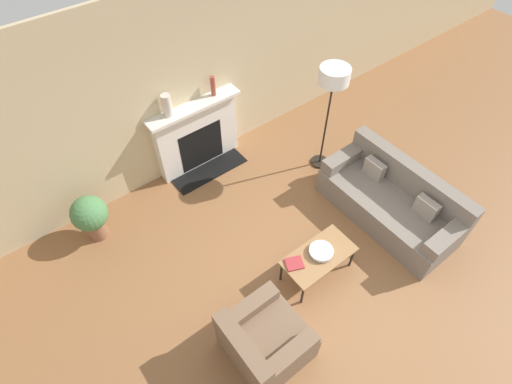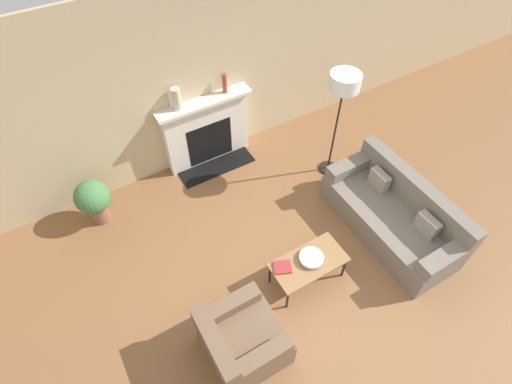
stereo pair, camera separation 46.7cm
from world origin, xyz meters
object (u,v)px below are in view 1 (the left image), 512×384
floor_lamp (333,83)px  potted_plant (90,216)px  bowl (321,251)px  mantel_vase_left (167,105)px  fireplace (198,136)px  coffee_table (319,257)px  mantel_vase_center_left (213,86)px  couch (391,201)px  book (294,263)px  armchair_near (265,341)px

floor_lamp → potted_plant: 3.83m
bowl → mantel_vase_left: bearing=101.0°
fireplace → bowl: (0.13, -2.71, -0.11)m
coffee_table → mantel_vase_center_left: mantel_vase_center_left is taller
coffee_table → floor_lamp: floor_lamp is taller
fireplace → floor_lamp: bearing=-38.1°
bowl → potted_plant: potted_plant is taller
couch → mantel_vase_center_left: 3.12m
mantel_vase_center_left → potted_plant: size_ratio=0.42×
coffee_table → potted_plant: size_ratio=1.29×
coffee_table → bowl: (0.04, 0.01, 0.07)m
couch → potted_plant: couch is taller
mantel_vase_left → mantel_vase_center_left: 0.77m
fireplace → potted_plant: (-1.97, -0.35, -0.13)m
book → mantel_vase_left: bearing=116.7°
fireplace → couch: bearing=-58.7°
fireplace → mantel_vase_center_left: 0.85m
mantel_vase_center_left → fireplace: bearing=-177.9°
fireplace → book: (-0.24, -2.62, -0.13)m
fireplace → mantel_vase_left: mantel_vase_left is taller
coffee_table → bowl: 0.09m
armchair_near → mantel_vase_center_left: size_ratio=2.73×
coffee_table → floor_lamp: 2.41m
couch → coffee_table: bearing=-87.6°
bowl → floor_lamp: (1.45, 1.47, 1.11)m
mantel_vase_left → mantel_vase_center_left: bearing=0.0°
couch → mantel_vase_left: 3.50m
bowl → floor_lamp: bearing=45.5°
book → floor_lamp: (1.82, 1.39, 1.13)m
fireplace → coffee_table: size_ratio=1.57×
fireplace → mantel_vase_center_left: mantel_vase_center_left is taller
coffee_table → mantel_vase_left: (-0.48, 2.74, 0.96)m
bowl → mantel_vase_left: size_ratio=0.93×
armchair_near → floor_lamp: (2.69, 1.88, 1.27)m
book → floor_lamp: 2.55m
potted_plant → floor_lamp: bearing=-14.1°
armchair_near → bowl: (1.24, 0.41, 0.17)m
fireplace → couch: (1.61, -2.66, -0.26)m
coffee_table → mantel_vase_left: size_ratio=2.85×
floor_lamp → potted_plant: floor_lamp is taller
mantel_vase_left → mantel_vase_center_left: (0.77, 0.00, -0.01)m
fireplace → coffee_table: (0.09, -2.72, -0.18)m
coffee_table → potted_plant: 3.14m
coffee_table → book: book is taller
mantel_vase_center_left → potted_plant: mantel_vase_center_left is taller
couch → book: (-1.86, 0.03, 0.13)m
bowl → book: bearing=167.4°
couch → bowl: bearing=-88.0°
book → mantel_vase_left: size_ratio=0.80×
armchair_near → bowl: bearing=-71.8°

